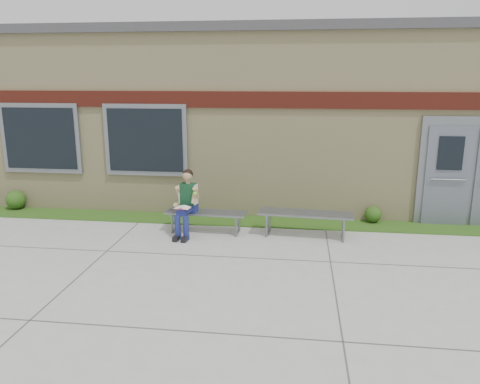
# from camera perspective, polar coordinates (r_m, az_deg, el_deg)

# --- Properties ---
(ground) EXTENTS (80.00, 80.00, 0.00)m
(ground) POSITION_cam_1_polar(r_m,az_deg,el_deg) (7.75, 3.70, -9.56)
(ground) COLOR #9E9E99
(ground) RESTS_ON ground
(grass_strip) EXTENTS (16.00, 0.80, 0.02)m
(grass_strip) POSITION_cam_1_polar(r_m,az_deg,el_deg) (10.18, 4.65, -3.70)
(grass_strip) COLOR #254612
(grass_strip) RESTS_ON ground
(school_building) EXTENTS (16.20, 6.22, 4.20)m
(school_building) POSITION_cam_1_polar(r_m,az_deg,el_deg) (13.13, 5.55, 9.57)
(school_building) COLOR beige
(school_building) RESTS_ON ground
(bench_left) EXTENTS (1.66, 0.53, 0.43)m
(bench_left) POSITION_cam_1_polar(r_m,az_deg,el_deg) (9.51, -4.18, -2.97)
(bench_left) COLOR slate
(bench_left) RESTS_ON ground
(bench_right) EXTENTS (1.89, 0.66, 0.48)m
(bench_right) POSITION_cam_1_polar(r_m,az_deg,el_deg) (9.32, 7.98, -3.15)
(bench_right) COLOR slate
(bench_right) RESTS_ON ground
(girl) EXTENTS (0.47, 0.81, 1.30)m
(girl) POSITION_cam_1_polar(r_m,az_deg,el_deg) (9.30, -6.56, -1.19)
(girl) COLOR navy
(girl) RESTS_ON ground
(shrub_west) EXTENTS (0.44, 0.44, 0.44)m
(shrub_west) POSITION_cam_1_polar(r_m,az_deg,el_deg) (12.30, -25.66, -0.85)
(shrub_west) COLOR #254612
(shrub_west) RESTS_ON grass_strip
(shrub_mid) EXTENTS (0.36, 0.36, 0.36)m
(shrub_mid) POSITION_cam_1_polar(r_m,az_deg,el_deg) (10.67, -6.93, -1.85)
(shrub_mid) COLOR #254612
(shrub_mid) RESTS_ON grass_strip
(shrub_east) EXTENTS (0.35, 0.35, 0.35)m
(shrub_east) POSITION_cam_1_polar(r_m,az_deg,el_deg) (10.49, 15.92, -2.62)
(shrub_east) COLOR #254612
(shrub_east) RESTS_ON grass_strip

